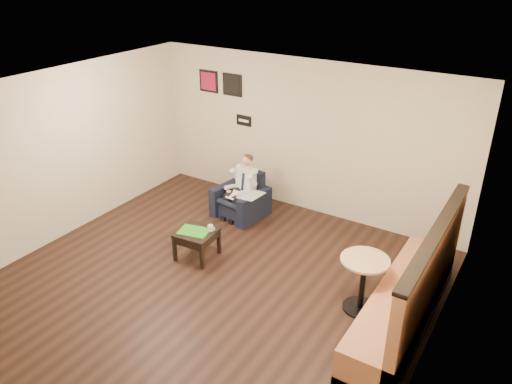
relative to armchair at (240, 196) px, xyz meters
The scene contains 18 objects.
ground 2.31m from the armchair, 68.80° to the right, with size 6.00×6.00×0.00m, color black.
wall_back 1.57m from the armchair, 46.94° to the left, with size 6.00×0.02×2.80m, color beige.
wall_left 3.20m from the armchair, 135.77° to the right, with size 0.02×6.00×2.80m, color beige.
wall_right 4.48m from the armchair, 29.02° to the right, with size 0.02×6.00×2.80m, color beige.
ceiling 3.31m from the armchair, 68.80° to the right, with size 6.00×6.00×0.02m, color white.
seating_sign 1.48m from the armchair, 118.92° to the left, with size 0.32×0.02×0.20m, color black.
art_print_left 2.34m from the armchair, 145.91° to the left, with size 0.42×0.03×0.42m, color #A41439.
art_print_right 2.09m from the armchair, 130.08° to the left, with size 0.42×0.03×0.42m, color black.
armchair is the anchor object (origin of this frame).
seated_man 0.18m from the armchair, 97.59° to the right, with size 0.52×0.78×1.09m, color silver, non-canonical shape.
lap_papers 0.21m from the armchair, 97.59° to the right, with size 0.18×0.26×0.01m, color white.
newspaper 0.37m from the armchair, 22.15° to the right, with size 0.35×0.43×0.01m, color silver.
side_table 1.54m from the armchair, 82.96° to the right, with size 0.57×0.57×0.46m, color black.
green_folder 1.56m from the armchair, 84.13° to the right, with size 0.46×0.33×0.01m, color green.
coffee_mug 1.44m from the armchair, 75.35° to the right, with size 0.08×0.08×0.10m, color white.
smartphone 1.38m from the armchair, 80.55° to the right, with size 0.14×0.07×0.01m, color black.
banquette 3.68m from the armchair, 21.53° to the right, with size 0.69×2.87×1.47m, color #AE6943.
cafe_table 3.17m from the armchair, 25.48° to the right, with size 0.65×0.65×0.80m, color tan.
Camera 1 is at (3.72, -4.61, 4.42)m, focal length 35.00 mm.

